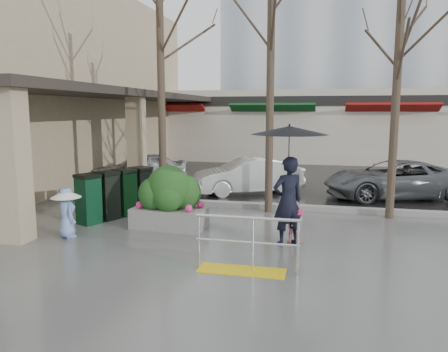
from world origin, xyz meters
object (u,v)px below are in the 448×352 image
at_px(handrail, 245,251).
at_px(tree_mideast, 400,33).
at_px(woman, 288,170).
at_px(child_pink, 293,219).
at_px(tree_west, 160,34).
at_px(tree_midwest, 271,23).
at_px(car_c, 394,179).
at_px(child_blue, 66,208).
at_px(car_a, 140,168).
at_px(car_b, 248,176).
at_px(planter, 169,198).
at_px(news_boxes, 116,194).

xyz_separation_m(handrail, tree_mideast, (3.14, 4.80, 4.48)).
bearing_deg(woman, child_pink, -158.33).
bearing_deg(woman, tree_west, -71.77).
xyz_separation_m(handrail, woman, (0.61, 1.80, 1.25)).
relative_size(tree_midwest, car_c, 1.54).
distance_m(handrail, child_blue, 4.54).
xyz_separation_m(tree_mideast, car_a, (-8.83, 3.60, -4.23)).
bearing_deg(car_b, tree_midwest, -6.10).
xyz_separation_m(child_blue, car_a, (-1.33, 7.18, -0.07)).
height_order(child_blue, planter, planter).
bearing_deg(child_pink, tree_midwest, -67.14).
height_order(car_a, car_b, same).
bearing_deg(handrail, tree_west, 124.99).
height_order(tree_west, news_boxes, tree_west).
bearing_deg(planter, car_a, 119.71).
bearing_deg(planter, tree_midwest, 46.07).
bearing_deg(child_blue, planter, -110.55).
bearing_deg(tree_midwest, woman, -75.52).
bearing_deg(tree_west, tree_midwest, 0.00).
distance_m(tree_mideast, news_boxes, 8.55).
relative_size(tree_west, tree_midwest, 0.97).
height_order(tree_west, child_pink, tree_west).
distance_m(child_pink, news_boxes, 5.04).
xyz_separation_m(planter, car_a, (-3.35, 5.87, -0.12)).
bearing_deg(child_pink, tree_west, -29.25).
distance_m(woman, child_blue, 5.09).
height_order(handrail, tree_west, tree_west).
distance_m(woman, news_boxes, 5.07).
bearing_deg(woman, tree_midwest, -110.26).
distance_m(tree_mideast, car_b, 6.63).
bearing_deg(car_a, news_boxes, -8.25).
height_order(child_pink, car_b, car_b).
bearing_deg(handrail, car_c, 64.61).
relative_size(tree_midwest, car_b, 1.83).
relative_size(handrail, car_c, 0.42).
bearing_deg(car_a, tree_mideast, 42.73).
xyz_separation_m(handrail, tree_midwest, (-0.16, 4.80, 4.86)).
height_order(tree_midwest, woman, tree_midwest).
height_order(tree_west, car_c, tree_west).
height_order(woman, child_pink, woman).
distance_m(tree_west, news_boxes, 4.76).
distance_m(child_blue, car_b, 6.99).
bearing_deg(car_c, car_a, -110.67).
height_order(woman, car_c, woman).
bearing_deg(car_b, news_boxes, -62.43).
relative_size(handrail, child_pink, 2.00).
relative_size(child_blue, car_c, 0.26).
xyz_separation_m(child_pink, planter, (-3.07, 0.56, 0.21)).
bearing_deg(tree_mideast, child_pink, -130.45).
bearing_deg(child_pink, planter, -4.93).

